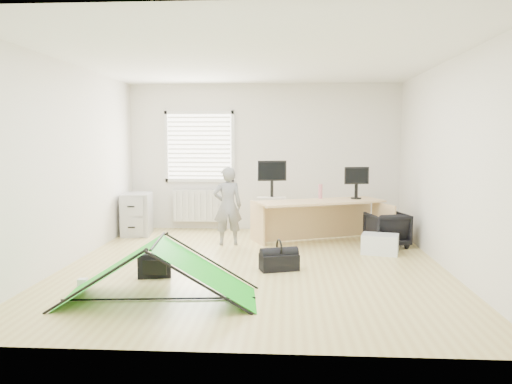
# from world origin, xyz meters

# --- Properties ---
(ground) EXTENTS (5.50, 5.50, 0.00)m
(ground) POSITION_xyz_m (0.00, 0.00, 0.00)
(ground) COLOR tan
(ground) RESTS_ON ground
(back_wall) EXTENTS (5.00, 0.02, 2.70)m
(back_wall) POSITION_xyz_m (0.00, 2.75, 1.35)
(back_wall) COLOR silver
(back_wall) RESTS_ON ground
(window) EXTENTS (1.20, 0.06, 1.20)m
(window) POSITION_xyz_m (-1.20, 2.71, 1.55)
(window) COLOR silver
(window) RESTS_ON back_wall
(radiator) EXTENTS (1.00, 0.12, 0.60)m
(radiator) POSITION_xyz_m (-1.20, 2.67, 0.45)
(radiator) COLOR silver
(radiator) RESTS_ON back_wall
(desk) EXTENTS (2.15, 1.40, 0.70)m
(desk) POSITION_xyz_m (0.97, 1.50, 0.35)
(desk) COLOR tan
(desk) RESTS_ON ground
(filing_cabinet) EXTENTS (0.55, 0.69, 0.74)m
(filing_cabinet) POSITION_xyz_m (-2.21, 2.06, 0.37)
(filing_cabinet) COLOR #A6A7AB
(filing_cabinet) RESTS_ON ground
(monitor_left) EXTENTS (0.50, 0.21, 0.46)m
(monitor_left) POSITION_xyz_m (0.18, 1.78, 0.93)
(monitor_left) COLOR black
(monitor_left) RESTS_ON desk
(monitor_right) EXTENTS (0.42, 0.17, 0.39)m
(monitor_right) POSITION_xyz_m (1.58, 1.78, 0.90)
(monitor_right) COLOR black
(monitor_right) RESTS_ON desk
(keyboard) EXTENTS (0.47, 0.17, 0.02)m
(keyboard) POSITION_xyz_m (0.17, 1.75, 0.71)
(keyboard) COLOR beige
(keyboard) RESTS_ON desk
(thermos) EXTENTS (0.08, 0.08, 0.24)m
(thermos) POSITION_xyz_m (0.99, 1.80, 0.82)
(thermos) COLOR #C46E7B
(thermos) RESTS_ON desk
(office_chair) EXTENTS (0.70, 0.71, 0.54)m
(office_chair) POSITION_xyz_m (2.01, 1.34, 0.27)
(office_chair) COLOR black
(office_chair) RESTS_ON ground
(person) EXTENTS (0.51, 0.39, 1.25)m
(person) POSITION_xyz_m (-0.51, 1.32, 0.63)
(person) COLOR slate
(person) RESTS_ON ground
(kite) EXTENTS (2.11, 1.09, 0.63)m
(kite) POSITION_xyz_m (-0.90, -1.50, 0.32)
(kite) COLOR #10B116
(kite) RESTS_ON ground
(storage_crate) EXTENTS (0.60, 0.49, 0.29)m
(storage_crate) POSITION_xyz_m (1.81, 0.82, 0.15)
(storage_crate) COLOR white
(storage_crate) RESTS_ON ground
(tote_bag) EXTENTS (0.34, 0.20, 0.37)m
(tote_bag) POSITION_xyz_m (-2.29, 2.34, 0.19)
(tote_bag) COLOR teal
(tote_bag) RESTS_ON ground
(laptop_bag) EXTENTS (0.42, 0.21, 0.30)m
(laptop_bag) POSITION_xyz_m (-1.17, -0.67, 0.15)
(laptop_bag) COLOR black
(laptop_bag) RESTS_ON ground
(white_box) EXTENTS (0.10, 0.10, 0.10)m
(white_box) POSITION_xyz_m (-1.90, -1.09, 0.05)
(white_box) COLOR silver
(white_box) RESTS_ON ground
(duffel_bag) EXTENTS (0.54, 0.39, 0.21)m
(duffel_bag) POSITION_xyz_m (0.34, -0.21, 0.11)
(duffel_bag) COLOR black
(duffel_bag) RESTS_ON ground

